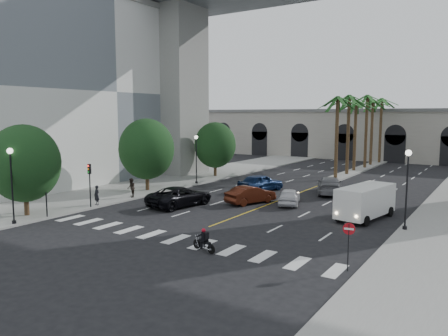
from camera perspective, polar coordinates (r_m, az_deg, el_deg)
ground at (r=28.35m, az=-4.34°, el=-8.54°), size 140.00×140.00×0.00m
sidewalk_left at (r=49.00m, az=-7.70°, el=-1.87°), size 8.00×100.00×0.15m
median at (r=62.41m, az=17.28°, el=-0.19°), size 2.00×24.00×0.20m
building_left at (r=55.16m, az=-19.61°, el=9.45°), size 16.50×32.50×20.60m
pier_building at (r=78.54m, az=20.77°, el=4.14°), size 71.00×10.50×8.50m
bridge at (r=46.92m, az=16.77°, el=20.19°), size 75.00×13.00×26.00m
palm_a at (r=52.41m, az=14.63°, el=8.44°), size 3.20×3.20×10.30m
palm_b at (r=56.20m, az=16.04°, el=8.57°), size 3.20×3.20×10.60m
palm_c at (r=60.10m, az=16.88°, el=7.98°), size 3.20×3.20×10.10m
palm_d at (r=63.88m, az=18.21°, el=8.52°), size 3.20×3.20×10.90m
palm_e at (r=67.80m, az=18.87°, el=8.00°), size 3.20×3.20×10.40m
palm_f at (r=71.62m, az=19.90°, el=8.11°), size 3.20×3.20×10.70m
street_tree_near at (r=35.18m, az=-24.64°, el=0.56°), size 5.20×5.20×6.89m
street_tree_mid at (r=43.49m, az=-10.07°, el=2.45°), size 5.44×5.44×7.21m
street_tree_far at (r=52.90m, az=-1.17°, el=3.02°), size 5.04×5.04×6.68m
lamp_post_left_near at (r=32.88m, az=-26.00°, el=-1.33°), size 0.40×0.40×5.35m
lamp_post_left_far at (r=47.15m, az=-3.64°, el=1.69°), size 0.40×0.40×5.35m
lamp_post_right at (r=30.46m, az=22.79°, el=-1.78°), size 0.40×0.40×5.35m
traffic_signal_near at (r=34.23m, az=-22.27°, el=-2.04°), size 0.25×0.18×3.65m
traffic_signal_far at (r=36.63m, az=-17.14°, el=-1.27°), size 0.25×0.18×3.65m
motorcycle_rider at (r=24.61m, az=-2.58°, el=-9.51°), size 1.78×0.65×1.31m
car_a at (r=37.32m, az=8.52°, el=-3.69°), size 2.95×4.45×1.41m
car_b at (r=37.49m, az=3.50°, el=-3.49°), size 3.08×4.87×1.52m
car_c at (r=36.55m, az=-5.76°, el=-3.69°), size 3.58×6.25×1.64m
car_d at (r=43.10m, az=13.63°, el=-2.22°), size 4.11×6.10×1.64m
car_e at (r=43.50m, az=4.80°, el=-1.90°), size 3.38×5.43×1.72m
cargo_van at (r=33.42m, az=17.96°, el=-4.09°), size 3.12×5.97×2.42m
pedestrian_a at (r=37.55m, az=-16.29°, el=-3.44°), size 0.64×0.47×1.62m
pedestrian_b at (r=40.18m, az=-12.02°, el=-2.55°), size 1.07×1.05×1.74m
do_not_enter_sign at (r=22.15m, az=15.97°, el=-8.56°), size 0.59×0.14×2.41m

